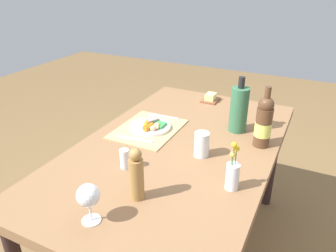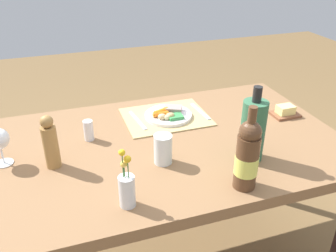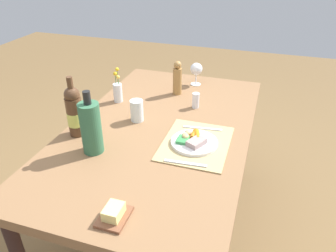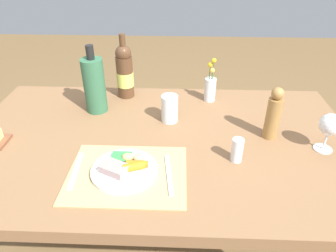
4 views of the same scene
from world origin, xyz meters
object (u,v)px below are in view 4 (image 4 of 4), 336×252
object	(u,v)px
knife	(169,174)
pepper_mill	(273,114)
dinner_plate	(125,168)
cooler_bottle	(94,85)
salt_shaker	(237,150)
dining_table	(160,153)
fork	(76,170)
wine_glass	(330,125)
flower_vase	(210,87)
wine_bottle	(125,72)
water_tumbler	(170,110)

from	to	relation	value
knife	pepper_mill	size ratio (longest dim) A/B	0.94
dinner_plate	knife	distance (m)	0.15
cooler_bottle	salt_shaker	bearing A→B (deg)	-30.72
dining_table	fork	xyz separation A→B (m)	(-0.28, -0.22, 0.08)
pepper_mill	wine_glass	bearing A→B (deg)	-23.02
wine_glass	dining_table	bearing A→B (deg)	175.95
wine_glass	flower_vase	world-z (taller)	flower_vase
pepper_mill	wine_bottle	world-z (taller)	wine_bottle
salt_shaker	cooler_bottle	distance (m)	0.69
cooler_bottle	flower_vase	world-z (taller)	cooler_bottle
fork	water_tumbler	world-z (taller)	water_tumbler
pepper_mill	flower_vase	size ratio (longest dim) A/B	1.01
wine_glass	water_tumbler	distance (m)	0.62
wine_bottle	salt_shaker	bearing A→B (deg)	-46.52
dining_table	knife	bearing A→B (deg)	-78.27
knife	water_tumbler	size ratio (longest dim) A/B	1.70
knife	wine_bottle	size ratio (longest dim) A/B	0.65
knife	flower_vase	size ratio (longest dim) A/B	0.94
dining_table	fork	size ratio (longest dim) A/B	8.23
salt_shaker	cooler_bottle	xyz separation A→B (m)	(-0.59, 0.35, 0.08)
pepper_mill	dinner_plate	bearing A→B (deg)	-156.06
fork	dining_table	bearing A→B (deg)	33.56
fork	wine_glass	world-z (taller)	wine_glass
wine_bottle	wine_glass	world-z (taller)	wine_bottle
cooler_bottle	flower_vase	distance (m)	0.54
wine_bottle	salt_shaker	world-z (taller)	wine_bottle
wine_glass	knife	bearing A→B (deg)	-163.09
dinner_plate	pepper_mill	xyz separation A→B (m)	(0.55, 0.24, 0.08)
fork	water_tumbler	xyz separation A→B (m)	(0.31, 0.36, 0.04)
salt_shaker	wine_glass	bearing A→B (deg)	13.27
pepper_mill	cooler_bottle	world-z (taller)	cooler_bottle
knife	pepper_mill	xyz separation A→B (m)	(0.40, 0.26, 0.10)
dinner_plate	water_tumbler	world-z (taller)	water_tumbler
fork	pepper_mill	world-z (taller)	pepper_mill
dining_table	wine_bottle	world-z (taller)	wine_bottle
dinner_plate	cooler_bottle	size ratio (longest dim) A/B	0.74
dining_table	wine_bottle	distance (m)	0.47
water_tumbler	flower_vase	world-z (taller)	flower_vase
pepper_mill	water_tumbler	size ratio (longest dim) A/B	1.81
flower_vase	wine_bottle	bearing A→B (deg)	175.57
salt_shaker	flower_vase	distance (m)	0.48
dinner_plate	dining_table	bearing A→B (deg)	63.21
dining_table	flower_vase	bearing A→B (deg)	57.17
fork	wine_glass	distance (m)	0.93
knife	pepper_mill	bearing A→B (deg)	25.94
cooler_bottle	fork	bearing A→B (deg)	-86.56
dining_table	fork	world-z (taller)	fork
dining_table	pepper_mill	bearing A→B (deg)	4.40
dining_table	cooler_bottle	size ratio (longest dim) A/B	5.16
dinner_plate	fork	bearing A→B (deg)	-178.03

